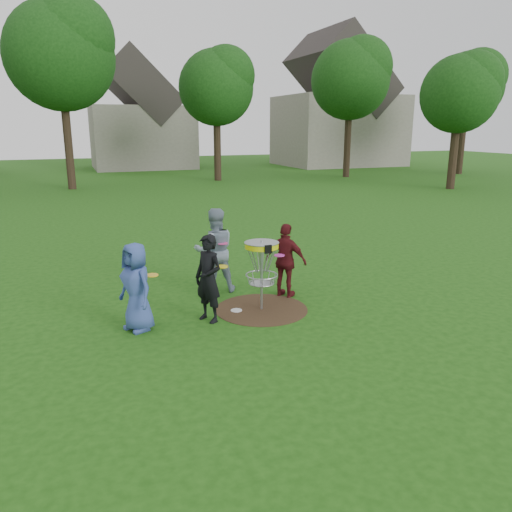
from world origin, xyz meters
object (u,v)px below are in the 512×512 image
object	(u,v)px
player_maroon	(286,261)
disc_golf_basket	(262,259)
player_grey	(215,250)
player_black	(208,279)
player_blue	(136,287)

from	to	relation	value
player_maroon	disc_golf_basket	bearing A→B (deg)	85.40
player_grey	player_black	bearing A→B (deg)	75.76
player_blue	disc_golf_basket	distance (m)	2.39
player_blue	player_grey	distance (m)	2.41
player_black	disc_golf_basket	distance (m)	1.14
player_grey	player_maroon	bearing A→B (deg)	152.22
player_black	player_maroon	distance (m)	2.00
player_black	player_maroon	world-z (taller)	player_black
player_black	player_grey	world-z (taller)	player_grey
player_black	player_grey	xyz separation A→B (m)	(0.58, 1.58, 0.10)
player_grey	disc_golf_basket	bearing A→B (deg)	116.52
player_grey	player_blue	bearing A→B (deg)	45.61
player_grey	player_maroon	size ratio (longest dim) A/B	1.17
player_blue	disc_golf_basket	size ratio (longest dim) A/B	1.13
player_blue	player_grey	bearing A→B (deg)	103.53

